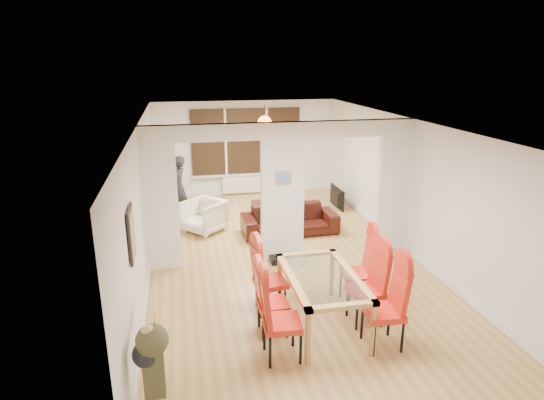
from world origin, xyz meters
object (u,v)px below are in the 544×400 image
object	(u,v)px
dining_table	(321,301)
coffee_table	(275,207)
sofa	(290,220)
bowl	(282,201)
dining_chair_la	(282,317)
dining_chair_ra	(384,306)
person	(179,188)
dining_chair_rc	(357,269)
dining_chair_lc	(271,277)
dining_chair_rb	(366,286)
armchair	(204,216)
television	(334,197)
bottle	(271,197)
dining_chair_lb	(273,299)

from	to	relation	value
dining_table	coffee_table	bearing A→B (deg)	85.34
dining_table	sofa	distance (m)	3.68
sofa	bowl	world-z (taller)	sofa
dining_chair_la	dining_chair_ra	distance (m)	1.35
dining_chair_la	person	xyz separation A→B (m)	(-1.20, 5.66, 0.18)
dining_table	dining_chair_rc	world-z (taller)	dining_chair_rc
dining_chair_la	dining_chair_lc	world-z (taller)	dining_chair_la
dining_chair_rb	dining_table	bearing A→B (deg)	171.28
dining_chair_lc	armchair	size ratio (longest dim) A/B	1.41
dining_chair_lc	television	size ratio (longest dim) A/B	1.22
dining_chair_la	sofa	bearing A→B (deg)	79.86
armchair	dining_chair_lc	bearing A→B (deg)	-30.13
coffee_table	bottle	xyz separation A→B (m)	(-0.07, 0.03, 0.26)
armchair	coffee_table	size ratio (longest dim) A/B	0.71
dining_chair_la	bowl	world-z (taller)	dining_chair_la
sofa	armchair	distance (m)	1.89
bottle	bowl	xyz separation A→B (m)	(0.25, -0.12, -0.10)
person	coffee_table	world-z (taller)	person
armchair	bottle	xyz separation A→B (m)	(1.74, 1.06, 0.02)
television	sofa	bearing A→B (deg)	134.20
dining_chair_rc	armchair	size ratio (longest dim) A/B	1.44
sofa	person	distance (m)	2.78
armchair	television	size ratio (longest dim) A/B	0.87
television	person	bearing A→B (deg)	91.05
coffee_table	dining_chair_rc	bearing A→B (deg)	-86.06
person	dining_chair_rb	bearing A→B (deg)	45.15
sofa	dining_chair_rb	bearing A→B (deg)	-88.45
dining_chair_ra	dining_chair_rc	world-z (taller)	dining_chair_ra
dining_chair_lb	armchair	xyz separation A→B (m)	(-0.69, 4.13, -0.16)
armchair	bottle	size ratio (longest dim) A/B	3.10
dining_chair_lc	dining_chair_ra	xyz separation A→B (m)	(1.26, -1.17, 0.03)
dining_chair_lb	coffee_table	world-z (taller)	dining_chair_lb
dining_chair_ra	dining_chair_lb	bearing A→B (deg)	160.15
person	coffee_table	bearing A→B (deg)	109.99
dining_table	dining_chair_lc	distance (m)	0.85
armchair	coffee_table	bearing A→B (deg)	77.29
dining_chair_lb	dining_chair_lc	size ratio (longest dim) A/B	0.93
dining_chair_ra	sofa	world-z (taller)	dining_chair_ra
dining_chair_la	bowl	xyz separation A→B (m)	(1.30, 5.63, -0.30)
coffee_table	bottle	size ratio (longest dim) A/B	4.37
dining_chair_rc	person	world-z (taller)	person
dining_chair_ra	sofa	distance (m)	4.29
dining_chair_rb	dining_chair_rc	distance (m)	0.54
television	bottle	distance (m)	1.65
dining_chair_lb	dining_chair_lc	world-z (taller)	dining_chair_lc
coffee_table	sofa	bearing A→B (deg)	-89.14
dining_chair_rb	bowl	xyz separation A→B (m)	(-0.05, 5.07, -0.28)
dining_chair_la	coffee_table	bearing A→B (deg)	83.87
dining_chair_la	armchair	size ratio (longest dim) A/B	1.47
dining_chair_lc	television	bearing A→B (deg)	51.48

